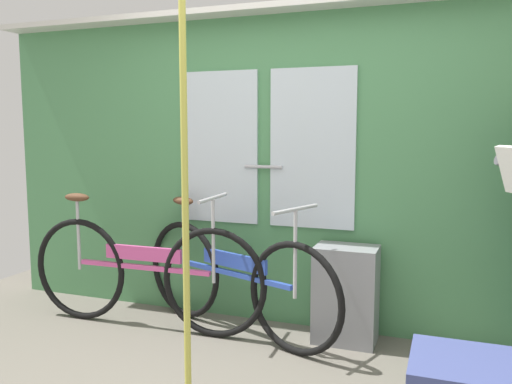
{
  "coord_description": "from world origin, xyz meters",
  "views": [
    {
      "loc": [
        1.04,
        -2.27,
        1.41
      ],
      "look_at": [
        -0.07,
        0.75,
        1.02
      ],
      "focal_mm": 37.0,
      "sensor_mm": 36.0,
      "label": 1
    }
  ],
  "objects_px": {
    "bicycle_leaning_behind": "(233,279)",
    "bicycle_near_door": "(143,272)",
    "trash_bin_by_wall": "(346,294)",
    "handrail_pole": "(185,191)"
  },
  "relations": [
    {
      "from": "bicycle_leaning_behind",
      "to": "trash_bin_by_wall",
      "type": "relative_size",
      "value": 2.57
    },
    {
      "from": "trash_bin_by_wall",
      "to": "handrail_pole",
      "type": "height_order",
      "value": "handrail_pole"
    },
    {
      "from": "bicycle_near_door",
      "to": "bicycle_leaning_behind",
      "type": "relative_size",
      "value": 1.11
    },
    {
      "from": "trash_bin_by_wall",
      "to": "bicycle_leaning_behind",
      "type": "bearing_deg",
      "value": -170.38
    },
    {
      "from": "bicycle_leaning_behind",
      "to": "bicycle_near_door",
      "type": "bearing_deg",
      "value": -148.78
    },
    {
      "from": "bicycle_leaning_behind",
      "to": "handrail_pole",
      "type": "distance_m",
      "value": 1.13
    },
    {
      "from": "bicycle_near_door",
      "to": "trash_bin_by_wall",
      "type": "xyz_separation_m",
      "value": [
        1.39,
        0.25,
        -0.08
      ]
    },
    {
      "from": "bicycle_near_door",
      "to": "handrail_pole",
      "type": "xyz_separation_m",
      "value": [
        0.74,
        -0.75,
        0.7
      ]
    },
    {
      "from": "bicycle_near_door",
      "to": "handrail_pole",
      "type": "relative_size",
      "value": 0.84
    },
    {
      "from": "trash_bin_by_wall",
      "to": "handrail_pole",
      "type": "distance_m",
      "value": 1.42
    }
  ]
}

